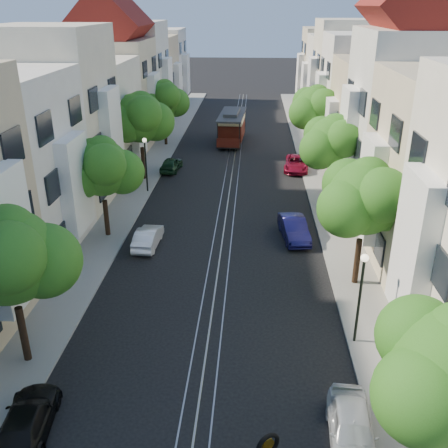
% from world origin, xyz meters
% --- Properties ---
extents(ground, '(200.00, 200.00, 0.00)m').
position_xyz_m(ground, '(0.00, 28.00, 0.00)').
color(ground, black).
rests_on(ground, ground).
extents(sidewalk_east, '(2.50, 80.00, 0.12)m').
position_xyz_m(sidewalk_east, '(7.25, 28.00, 0.06)').
color(sidewalk_east, gray).
rests_on(sidewalk_east, ground).
extents(sidewalk_west, '(2.50, 80.00, 0.12)m').
position_xyz_m(sidewalk_west, '(-7.25, 28.00, 0.06)').
color(sidewalk_west, gray).
rests_on(sidewalk_west, ground).
extents(rail_left, '(0.06, 80.00, 0.02)m').
position_xyz_m(rail_left, '(-0.55, 28.00, 0.01)').
color(rail_left, gray).
rests_on(rail_left, ground).
extents(rail_slot, '(0.06, 80.00, 0.02)m').
position_xyz_m(rail_slot, '(0.00, 28.00, 0.01)').
color(rail_slot, gray).
rests_on(rail_slot, ground).
extents(rail_right, '(0.06, 80.00, 0.02)m').
position_xyz_m(rail_right, '(0.55, 28.00, 0.01)').
color(rail_right, gray).
rests_on(rail_right, ground).
extents(lane_line, '(0.08, 80.00, 0.01)m').
position_xyz_m(lane_line, '(0.00, 28.00, 0.00)').
color(lane_line, tan).
rests_on(lane_line, ground).
extents(townhouses_east, '(7.75, 72.00, 12.00)m').
position_xyz_m(townhouses_east, '(11.87, 27.91, 5.18)').
color(townhouses_east, beige).
rests_on(townhouses_east, ground).
extents(townhouses_west, '(7.75, 72.00, 11.76)m').
position_xyz_m(townhouses_west, '(-11.87, 27.91, 5.08)').
color(townhouses_west, silver).
rests_on(townhouses_west, ground).
extents(tree_e_b, '(4.93, 4.08, 6.68)m').
position_xyz_m(tree_e_b, '(7.26, 8.98, 4.73)').
color(tree_e_b, black).
rests_on(tree_e_b, ground).
extents(tree_e_c, '(4.84, 3.99, 6.52)m').
position_xyz_m(tree_e_c, '(7.26, 19.98, 4.60)').
color(tree_e_c, black).
rests_on(tree_e_c, ground).
extents(tree_e_d, '(5.01, 4.16, 6.85)m').
position_xyz_m(tree_e_d, '(7.26, 30.98, 4.87)').
color(tree_e_d, black).
rests_on(tree_e_d, ground).
extents(tree_w_a, '(4.93, 4.08, 6.68)m').
position_xyz_m(tree_w_a, '(-7.14, 1.98, 4.73)').
color(tree_w_a, black).
rests_on(tree_w_a, ground).
extents(tree_w_b, '(4.72, 3.87, 6.27)m').
position_xyz_m(tree_w_b, '(-7.14, 13.98, 4.40)').
color(tree_w_b, black).
rests_on(tree_w_b, ground).
extents(tree_w_c, '(5.13, 4.28, 7.09)m').
position_xyz_m(tree_w_c, '(-7.14, 24.98, 5.07)').
color(tree_w_c, black).
rests_on(tree_w_c, ground).
extents(tree_w_d, '(4.84, 3.99, 6.52)m').
position_xyz_m(tree_w_d, '(-7.14, 35.98, 4.60)').
color(tree_w_d, black).
rests_on(tree_w_d, ground).
extents(lamp_east, '(0.32, 0.32, 4.16)m').
position_xyz_m(lamp_east, '(6.30, 4.00, 2.85)').
color(lamp_east, black).
rests_on(lamp_east, ground).
extents(lamp_west, '(0.32, 0.32, 4.16)m').
position_xyz_m(lamp_west, '(-6.30, 22.00, 2.85)').
color(lamp_west, black).
rests_on(lamp_west, ground).
extents(cable_car, '(2.85, 7.95, 3.01)m').
position_xyz_m(cable_car, '(-0.50, 37.79, 1.78)').
color(cable_car, black).
rests_on(cable_car, ground).
extents(parked_car_e_near, '(1.77, 3.88, 1.29)m').
position_xyz_m(parked_car_e_near, '(5.21, -1.48, 0.65)').
color(parked_car_e_near, '#B0B7BD').
rests_on(parked_car_e_near, ground).
extents(parked_car_e_mid, '(1.94, 4.18, 1.33)m').
position_xyz_m(parked_car_e_mid, '(4.40, 14.36, 0.66)').
color(parked_car_e_mid, '#0B0B38').
rests_on(parked_car_e_mid, ground).
extents(parked_car_e_far, '(2.53, 4.61, 1.22)m').
position_xyz_m(parked_car_e_far, '(5.60, 28.37, 0.61)').
color(parked_car_e_far, maroon).
rests_on(parked_car_e_far, ground).
extents(parked_car_w_near, '(2.07, 4.09, 1.14)m').
position_xyz_m(parked_car_w_near, '(-5.60, -1.68, 0.57)').
color(parked_car_w_near, black).
rests_on(parked_car_w_near, ground).
extents(parked_car_w_mid, '(1.35, 3.56, 1.16)m').
position_xyz_m(parked_car_w_mid, '(-4.40, 12.79, 0.58)').
color(parked_car_w_mid, silver).
rests_on(parked_car_w_mid, ground).
extents(parked_car_w_far, '(1.76, 3.63, 1.20)m').
position_xyz_m(parked_car_w_far, '(-5.31, 27.52, 0.60)').
color(parked_car_w_far, '#15341C').
rests_on(parked_car_w_far, ground).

